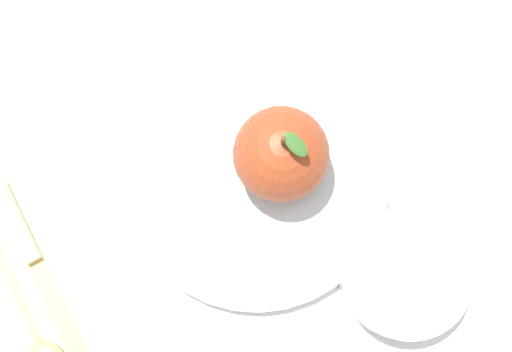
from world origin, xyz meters
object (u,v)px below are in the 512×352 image
(apple, at_px, (281,154))
(side_bowl, at_px, (405,274))
(dinner_plate, at_px, (256,178))
(knife, at_px, (40,272))
(spoon, at_px, (39,346))

(apple, distance_m, side_bowl, 0.15)
(apple, height_order, side_bowl, apple)
(dinner_plate, distance_m, knife, 0.21)
(knife, height_order, spoon, spoon)
(knife, bearing_deg, apple, 45.01)
(dinner_plate, distance_m, spoon, 0.24)
(dinner_plate, bearing_deg, knife, -135.58)
(apple, relative_size, spoon, 0.68)
(dinner_plate, distance_m, apple, 0.05)
(side_bowl, distance_m, spoon, 0.32)
(dinner_plate, bearing_deg, apple, 50.10)
(apple, xyz_separation_m, side_bowl, (0.14, -0.05, -0.04))
(side_bowl, bearing_deg, apple, 158.53)
(apple, relative_size, knife, 0.56)
(apple, bearing_deg, dinner_plate, -129.90)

